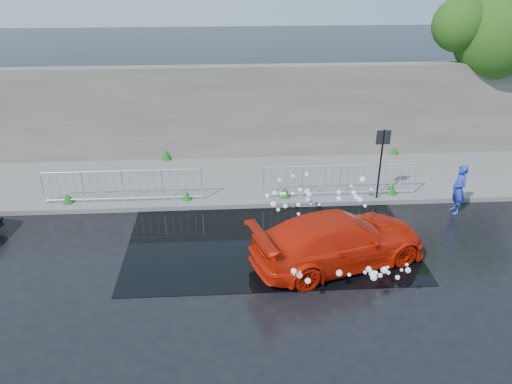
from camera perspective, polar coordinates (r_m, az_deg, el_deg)
ground at (r=13.52m, az=-0.21°, el=-7.65°), size 90.00×90.00×0.00m
pavement at (r=17.86m, az=-1.15°, el=1.47°), size 30.00×4.00×0.15m
curb at (r=16.06m, az=-0.84°, el=-1.48°), size 30.00×0.25×0.16m
retaining_wall at (r=19.28m, az=-1.49°, el=9.13°), size 30.00×0.60×3.50m
puddle at (r=14.39m, az=1.55°, el=-5.35°), size 8.00×5.00×0.01m
sign_post at (r=16.20m, az=14.16°, el=4.32°), size 0.45×0.06×2.50m
tree at (r=21.47m, az=26.23°, el=16.22°), size 5.16×3.21×6.37m
railing_left at (r=16.42m, az=-15.00°, el=0.76°), size 5.05×0.05×1.10m
railing_right at (r=16.48m, az=9.56°, el=1.42°), size 5.05×0.05×1.10m
weeds at (r=17.38m, az=-1.90°, el=1.60°), size 12.17×3.93×0.39m
water_spray at (r=13.88m, az=8.35°, el=-3.58°), size 3.29×5.53×1.05m
red_car at (r=13.23m, az=9.52°, el=-5.39°), size 5.06×3.25×1.37m
person at (r=16.68m, az=22.18°, el=0.30°), size 0.39×0.59×1.59m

